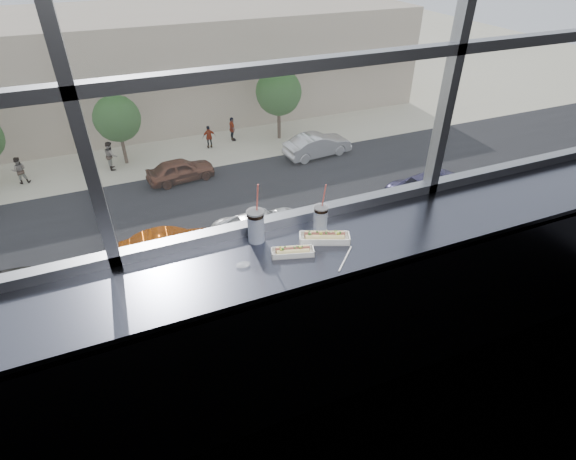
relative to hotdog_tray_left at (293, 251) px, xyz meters
name	(u,v)px	position (x,y,z in m)	size (l,w,h in m)	color
wall_back_lower	(291,291)	(0.12, 0.30, -0.57)	(6.00, 6.00, 0.00)	black
counter	(310,252)	(0.12, 0.02, -0.05)	(6.00, 0.55, 0.06)	#4F515E
counter_fascia	(327,348)	(0.12, -0.23, -0.57)	(6.00, 0.04, 1.04)	#4F515E
hotdog_tray_left	(293,251)	(0.00, 0.00, 0.00)	(0.24, 0.14, 0.06)	white
hotdog_tray_right	(325,237)	(0.21, 0.05, 0.01)	(0.29, 0.19, 0.07)	white
soda_cup_left	(256,225)	(-0.13, 0.20, 0.08)	(0.10, 0.10, 0.37)	white
soda_cup_right	(321,218)	(0.23, 0.15, 0.07)	(0.09, 0.09, 0.31)	white
loose_straw	(345,259)	(0.24, -0.14, -0.02)	(0.01, 0.01, 0.22)	white
wrapper	(243,265)	(-0.28, 0.01, -0.01)	(0.09, 0.06, 0.02)	silver
plaza_ground	(112,97)	(0.12, 43.80, -12.12)	(120.00, 120.00, 0.00)	beige
plaza_near	(207,420)	(0.12, 7.30, -12.10)	(50.00, 14.00, 0.04)	beige
street_asphalt	(148,221)	(0.12, 20.30, -12.09)	(80.00, 10.00, 0.06)	black
far_sidewalk	(131,162)	(0.12, 28.30, -12.10)	(80.00, 6.00, 0.04)	beige
far_building	(107,67)	(0.12, 38.30, -8.12)	(50.00, 14.00, 8.00)	tan
car_near_c	(169,243)	(0.68, 16.30, -11.05)	(6.05, 2.52, 2.02)	#BC4400
car_far_c	(318,142)	(12.37, 24.30, -11.01)	(6.32, 2.63, 2.11)	silver
car_far_b	(180,167)	(2.81, 24.30, -11.11)	(5.74, 2.39, 1.91)	brown
car_near_e	(434,183)	(16.00, 16.30, -11.02)	(6.23, 2.59, 2.08)	#352F5A
car_near_d	(263,223)	(5.42, 16.30, -11.12)	(5.66, 2.36, 1.89)	white
pedestrian_a	(18,168)	(-6.48, 27.85, -11.03)	(0.93, 0.70, 2.10)	#66605B
pedestrian_c	(209,135)	(5.77, 28.58, -11.09)	(0.89, 0.66, 1.99)	#66605B
pedestrian_b	(110,153)	(-1.04, 27.77, -10.95)	(1.01, 0.76, 2.27)	#66605B
pedestrian_d	(232,127)	(7.69, 29.20, -11.00)	(0.96, 0.72, 2.16)	#66605B
tree_center	(117,119)	(-0.15, 28.30, -8.94)	(3.00, 3.00, 4.69)	#47382B
tree_right	(279,92)	(11.09, 28.30, -8.58)	(3.34, 3.34, 5.22)	#47382B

